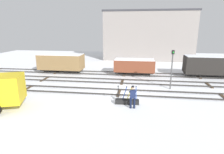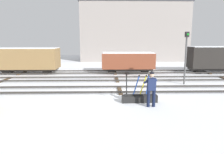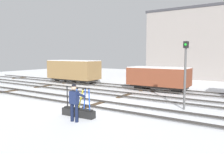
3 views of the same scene
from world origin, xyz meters
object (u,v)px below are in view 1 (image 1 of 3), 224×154
(freight_car_back_track, at_px, (134,66))
(freight_car_near_switch, at_px, (61,62))
(switch_lever_frame, at_px, (127,101))
(freight_car_far_end, at_px, (207,65))
(rail_worker, at_px, (133,95))
(signal_post, at_px, (172,66))

(freight_car_back_track, bearing_deg, freight_car_near_switch, 179.75)
(switch_lever_frame, bearing_deg, freight_car_far_end, 44.44)
(rail_worker, relative_size, freight_car_back_track, 0.35)
(signal_post, height_order, freight_car_far_end, signal_post)
(switch_lever_frame, distance_m, freight_car_back_track, 9.43)
(signal_post, distance_m, freight_car_back_track, 6.35)
(rail_worker, height_order, freight_car_back_track, freight_car_back_track)
(freight_car_near_switch, bearing_deg, switch_lever_frame, -45.69)
(switch_lever_frame, distance_m, signal_post, 6.07)
(rail_worker, relative_size, signal_post, 0.47)
(switch_lever_frame, relative_size, freight_car_back_track, 0.37)
(rail_worker, xyz_separation_m, freight_car_near_switch, (-9.48, 10.09, 0.42))
(signal_post, bearing_deg, rail_worker, -124.86)
(freight_car_back_track, distance_m, freight_car_far_end, 8.38)
(rail_worker, xyz_separation_m, freight_car_back_track, (-0.10, 10.09, 0.20))
(signal_post, xyz_separation_m, freight_car_near_switch, (-12.92, 5.15, -0.88))
(switch_lever_frame, distance_m, freight_car_near_switch, 13.09)
(rail_worker, xyz_separation_m, signal_post, (3.44, 4.94, 1.31))
(rail_worker, distance_m, signal_post, 6.16)
(rail_worker, bearing_deg, switch_lever_frame, 117.88)
(freight_car_far_end, bearing_deg, freight_car_near_switch, -179.34)
(freight_car_far_end, height_order, freight_car_near_switch, freight_car_far_end)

